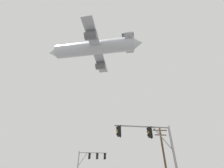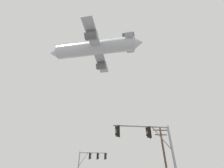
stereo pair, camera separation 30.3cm
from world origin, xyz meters
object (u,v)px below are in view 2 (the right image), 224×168
at_px(utility_pole, 165,157).
at_px(airplane, 95,48).
at_px(signal_pole_far, 90,162).
at_px(signal_pole_near, 151,143).

xyz_separation_m(utility_pole, airplane, (-11.67, 10.01, 30.79)).
bearing_deg(utility_pole, signal_pole_far, 155.92).
bearing_deg(utility_pole, airplane, 139.37).
bearing_deg(signal_pole_far, utility_pole, -24.08).
height_order(signal_pole_near, signal_pole_far, signal_pole_far).
height_order(utility_pole, airplane, airplane).
relative_size(signal_pole_near, signal_pole_far, 0.97).
distance_m(signal_pole_far, airplane, 31.30).
distance_m(utility_pole, airplane, 34.41).
relative_size(signal_pole_far, utility_pole, 0.69).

